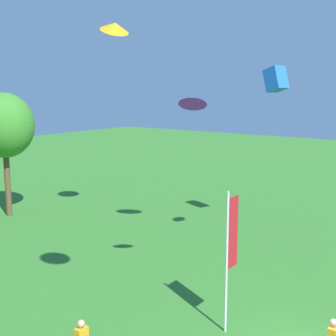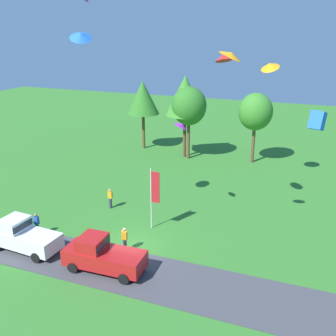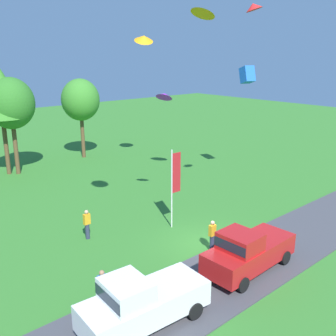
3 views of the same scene
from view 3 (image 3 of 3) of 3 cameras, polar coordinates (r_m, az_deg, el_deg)
The scene contains 15 objects.
ground_plane at distance 21.65m, azimuth 5.64°, elevation -11.15°, with size 120.00×120.00×0.00m, color #337528.
pavement_strip at distance 20.16m, azimuth 11.27°, elevation -13.52°, with size 36.00×4.40×0.06m, color #424247.
car_pickup_mid_row at distance 15.40m, azimuth -4.04°, elevation -18.80°, with size 5.12×2.32×2.14m.
car_pickup_near_entrance at distance 19.06m, azimuth 11.41°, elevation -11.69°, with size 5.06×2.17×2.14m.
person_watching_sky at distance 16.68m, azimuth -9.48°, elevation -16.91°, with size 0.36×0.24×1.71m.
person_beside_suv at distance 20.76m, azimuth 6.43°, elevation -9.73°, with size 0.36×0.24×1.71m.
person_on_lawn at distance 22.38m, azimuth -11.67°, elevation -7.98°, with size 0.36×0.24×1.71m.
tree_right_of_center at distance 35.04m, azimuth -21.86°, elevation 8.65°, with size 3.86×3.86×8.14m.
tree_far_left at distance 39.08m, azimuth -12.58°, elevation 9.59°, with size 3.64×3.64×7.68m.
flag_banner at distance 22.72m, azimuth 0.99°, elevation -1.50°, with size 0.71×0.08×4.74m.
kite_delta_near_flag at distance 26.67m, azimuth 5.15°, elevation 21.66°, with size 1.60×1.60×0.29m, color orange.
kite_box_mid_center at distance 31.52m, azimuth 11.43°, elevation 13.14°, with size 0.85×0.85×1.19m, color blue.
kite_delta_high_left at distance 24.30m, azimuth -0.54°, elevation 10.49°, with size 1.03×1.03×0.27m, color purple.
kite_delta_low_drifter at distance 24.62m, azimuth 12.32°, elevation 21.93°, with size 0.96×0.96×0.36m, color red.
kite_delta_topmost at distance 33.70m, azimuth -3.53°, elevation 18.28°, with size 1.55×1.55×0.45m, color orange.
Camera 3 is at (-14.18, -12.98, 9.95)m, focal length 42.00 mm.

